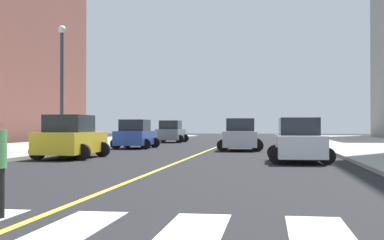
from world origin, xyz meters
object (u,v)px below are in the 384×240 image
(car_silver_fifth, at_px, (241,136))
(street_lamp, at_px, (62,76))
(car_gray_third, at_px, (171,132))
(car_white_fourth, at_px, (299,141))
(car_yellow_nearest, at_px, (71,138))
(car_blue_second, at_px, (136,135))

(car_silver_fifth, distance_m, street_lamp, 11.47)
(car_silver_fifth, bearing_deg, car_gray_third, -66.84)
(car_white_fourth, bearing_deg, car_yellow_nearest, -8.10)
(car_yellow_nearest, relative_size, car_silver_fifth, 1.01)
(street_lamp, bearing_deg, car_silver_fifth, 26.14)
(car_blue_second, distance_m, street_lamp, 8.12)
(car_blue_second, height_order, street_lamp, street_lamp)
(car_yellow_nearest, distance_m, car_blue_second, 11.56)
(car_gray_third, distance_m, car_white_fourth, 28.44)
(car_blue_second, xyz_separation_m, car_silver_fifth, (7.29, -2.09, 0.02))
(car_blue_second, bearing_deg, street_lamp, -109.38)
(car_blue_second, height_order, car_silver_fifth, car_silver_fifth)
(car_white_fourth, bearing_deg, car_gray_third, -70.01)
(car_blue_second, relative_size, car_white_fourth, 1.05)
(car_yellow_nearest, height_order, street_lamp, street_lamp)
(car_white_fourth, bearing_deg, car_blue_second, -52.54)
(car_yellow_nearest, bearing_deg, car_white_fourth, -6.16)
(car_white_fourth, bearing_deg, street_lamp, -25.99)
(car_silver_fifth, bearing_deg, car_yellow_nearest, 49.82)
(car_white_fourth, xyz_separation_m, car_silver_fifth, (-3.02, 10.70, 0.06))
(car_yellow_nearest, height_order, car_silver_fifth, car_yellow_nearest)
(car_yellow_nearest, relative_size, car_white_fourth, 1.08)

